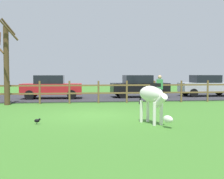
{
  "coord_description": "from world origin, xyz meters",
  "views": [
    {
      "loc": [
        -0.8,
        -12.37,
        1.74
      ],
      "look_at": [
        0.94,
        0.73,
        1.03
      ],
      "focal_mm": 48.18,
      "sensor_mm": 36.0,
      "label": 1
    }
  ],
  "objects": [
    {
      "name": "paddock_fence",
      "position": [
        -0.12,
        5.0,
        0.74
      ],
      "size": [
        21.87,
        0.11,
        1.3
      ],
      "color": "brown",
      "rests_on": "ground_plane"
    },
    {
      "name": "parked_car_black",
      "position": [
        3.91,
        8.47,
        0.84
      ],
      "size": [
        4.03,
        1.93,
        1.56
      ],
      "color": "black",
      "rests_on": "parking_asphalt"
    },
    {
      "name": "crow_on_grass",
      "position": [
        -1.99,
        -1.93,
        0.13
      ],
      "size": [
        0.21,
        0.1,
        0.2
      ],
      "color": "black",
      "rests_on": "ground_plane"
    },
    {
      "name": "ground_plane",
      "position": [
        0.0,
        0.0,
        0.0
      ],
      "size": [
        60.0,
        60.0,
        0.0
      ],
      "primitive_type": "plane",
      "color": "#3D7528"
    },
    {
      "name": "zebra",
      "position": [
        1.93,
        -2.38,
        0.93
      ],
      "size": [
        0.92,
        1.86,
        1.41
      ],
      "color": "white",
      "rests_on": "ground_plane"
    },
    {
      "name": "parked_car_silver",
      "position": [
        9.09,
        8.74,
        0.84
      ],
      "size": [
        4.04,
        1.96,
        1.56
      ],
      "color": "#B7BABF",
      "rests_on": "parking_asphalt"
    },
    {
      "name": "parking_asphalt",
      "position": [
        0.0,
        9.3,
        0.03
      ],
      "size": [
        28.0,
        7.4,
        0.05
      ],
      "primitive_type": "cube",
      "color": "#2D2D33",
      "rests_on": "ground_plane"
    },
    {
      "name": "bare_tree",
      "position": [
        -4.36,
        4.62,
        2.34
      ],
      "size": [
        1.49,
        1.07,
        4.72
      ],
      "color": "#513A23",
      "rests_on": "ground_plane"
    },
    {
      "name": "parked_car_red",
      "position": [
        -2.19,
        8.16,
        0.84
      ],
      "size": [
        4.06,
        1.99,
        1.56
      ],
      "color": "red",
      "rests_on": "parking_asphalt"
    },
    {
      "name": "visitor_near_fence",
      "position": [
        4.16,
        4.27,
        0.91
      ],
      "size": [
        0.4,
        0.3,
        1.64
      ],
      "color": "#232847",
      "rests_on": "ground_plane"
    }
  ]
}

